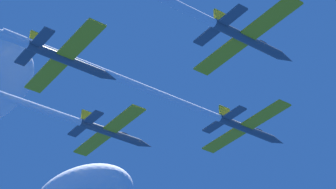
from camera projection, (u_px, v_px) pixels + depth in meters
name	position (u px, v px, depth m)	size (l,w,h in m)	color
jet_lead	(183.00, 104.00, 78.69)	(15.33, 41.28, 2.54)	#4C5660
jet_left_wing	(44.00, 109.00, 80.78)	(15.33, 40.06, 2.54)	#4C5660
jet_right_wing	(185.00, 9.00, 64.17)	(15.33, 36.43, 2.54)	#4C5660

